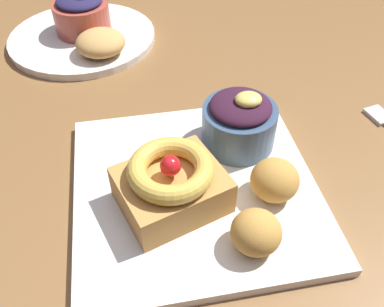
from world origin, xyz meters
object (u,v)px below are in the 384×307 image
(fritter_front, at_px, (275,180))
(back_pastry, at_px, (100,43))
(back_ramekin, at_px, (81,14))
(back_plate, at_px, (83,38))
(berry_ramekin, at_px, (239,122))
(front_plate, at_px, (195,188))
(fritter_middle, at_px, (256,232))
(cake_slice, at_px, (171,184))

(fritter_front, relative_size, back_pastry, 0.67)
(back_ramekin, bearing_deg, back_plate, -113.82)
(berry_ramekin, bearing_deg, front_plate, -137.19)
(front_plate, height_order, back_ramekin, back_ramekin)
(fritter_middle, bearing_deg, back_pastry, 109.15)
(cake_slice, bearing_deg, back_pastry, 101.33)
(fritter_front, distance_m, back_pastry, 0.37)
(berry_ramekin, distance_m, fritter_front, 0.09)
(back_ramekin, bearing_deg, fritter_front, -63.83)
(front_plate, relative_size, back_ramekin, 2.89)
(back_plate, height_order, back_ramekin, back_ramekin)
(fritter_middle, relative_size, back_ramekin, 0.53)
(fritter_middle, bearing_deg, back_plate, 110.10)
(cake_slice, relative_size, berry_ramekin, 1.43)
(back_pastry, bearing_deg, fritter_middle, -70.85)
(fritter_front, xyz_separation_m, back_plate, (-0.20, 0.39, -0.03))
(fritter_front, bearing_deg, back_plate, 117.28)
(back_pastry, bearing_deg, berry_ramekin, -56.93)
(cake_slice, bearing_deg, back_ramekin, 102.92)
(cake_slice, height_order, back_plate, cake_slice)
(back_plate, distance_m, back_pastry, 0.08)
(front_plate, relative_size, berry_ramekin, 3.02)
(back_pastry, bearing_deg, back_ramekin, 109.36)
(fritter_middle, height_order, back_plate, fritter_middle)
(cake_slice, distance_m, back_pastry, 0.32)
(front_plate, relative_size, cake_slice, 2.11)
(cake_slice, xyz_separation_m, fritter_middle, (0.07, -0.07, -0.01))
(cake_slice, relative_size, back_plate, 0.51)
(back_plate, height_order, back_pastry, back_pastry)
(back_ramekin, bearing_deg, berry_ramekin, -59.94)
(fritter_front, height_order, back_plate, fritter_front)
(front_plate, height_order, back_plate, same)
(cake_slice, bearing_deg, front_plate, 36.06)
(berry_ramekin, distance_m, back_pastry, 0.28)
(fritter_middle, xyz_separation_m, back_ramekin, (-0.16, 0.46, 0.01))
(back_pastry, bearing_deg, fritter_front, -62.34)
(fritter_front, height_order, back_pastry, fritter_front)
(front_plate, distance_m, back_plate, 0.38)
(fritter_middle, relative_size, back_plate, 0.20)
(front_plate, height_order, fritter_middle, fritter_middle)
(front_plate, relative_size, back_plate, 1.09)
(berry_ramekin, height_order, fritter_front, berry_ramekin)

